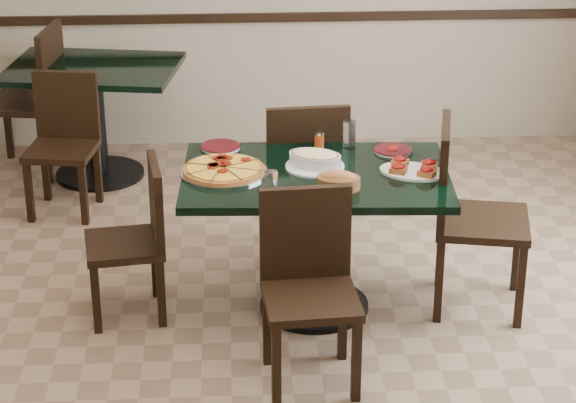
{
  "coord_description": "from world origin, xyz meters",
  "views": [
    {
      "loc": [
        -0.12,
        -4.71,
        2.83
      ],
      "look_at": [
        0.14,
        0.0,
        0.74
      ],
      "focal_mm": 70.0,
      "sensor_mm": 36.0,
      "label": 1
    }
  ],
  "objects": [
    {
      "name": "chair_right",
      "position": [
        1.04,
        0.33,
        0.55
      ],
      "size": [
        0.54,
        0.54,
        0.98
      ],
      "rotation": [
        0.0,
        0.0,
        1.37
      ],
      "color": "black",
      "rests_on": "floor"
    },
    {
      "name": "side_plate_far_r",
      "position": [
        0.71,
        0.58,
        0.76
      ],
      "size": [
        0.19,
        0.19,
        0.03
      ],
      "rotation": [
        0.0,
        0.0,
        -0.31
      ],
      "color": "silver",
      "rests_on": "main_table"
    },
    {
      "name": "water_glass_b",
      "position": [
        0.06,
        0.03,
        0.82
      ],
      "size": [
        0.06,
        0.06,
        0.13
      ],
      "primitive_type": "cylinder",
      "color": "white",
      "rests_on": "main_table"
    },
    {
      "name": "floor",
      "position": [
        0.0,
        0.0,
        0.0
      ],
      "size": [
        5.5,
        5.5,
        0.0
      ],
      "primitive_type": "plane",
      "color": "#81654A",
      "rests_on": "ground"
    },
    {
      "name": "back_table",
      "position": [
        -0.98,
        2.17,
        0.52
      ],
      "size": [
        1.17,
        0.93,
        0.75
      ],
      "rotation": [
        0.0,
        0.0,
        -0.16
      ],
      "color": "black",
      "rests_on": "floor"
    },
    {
      "name": "chair_near",
      "position": [
        0.22,
        -0.27,
        0.49
      ],
      "size": [
        0.44,
        0.44,
        0.89
      ],
      "rotation": [
        0.0,
        0.0,
        0.07
      ],
      "color": "black",
      "rests_on": "floor"
    },
    {
      "name": "napkin_setting",
      "position": [
        0.11,
        0.01,
        0.75
      ],
      "size": [
        0.19,
        0.19,
        0.01
      ],
      "rotation": [
        0.0,
        0.0,
        -0.22
      ],
      "color": "white",
      "rests_on": "main_table"
    },
    {
      "name": "pepperoni_pizza",
      "position": [
        -0.16,
        0.35,
        0.77
      ],
      "size": [
        0.43,
        0.43,
        0.04
      ],
      "rotation": [
        0.0,
        0.0,
        -0.32
      ],
      "color": "silver",
      "rests_on": "main_table"
    },
    {
      "name": "back_chair_left",
      "position": [
        -1.37,
        2.29,
        0.55
      ],
      "size": [
        0.52,
        0.52,
        0.97
      ],
      "rotation": [
        0.0,
        0.0,
        -1.73
      ],
      "color": "black",
      "rests_on": "floor"
    },
    {
      "name": "main_table",
      "position": [
        0.29,
        0.32,
        0.57
      ],
      "size": [
        1.33,
        0.89,
        0.75
      ],
      "rotation": [
        0.0,
        0.0,
        -0.05
      ],
      "color": "black",
      "rests_on": "floor"
    },
    {
      "name": "water_glass_a",
      "position": [
        0.49,
        0.65,
        0.82
      ],
      "size": [
        0.07,
        0.07,
        0.14
      ],
      "primitive_type": "cylinder",
      "color": "white",
      "rests_on": "main_table"
    },
    {
      "name": "bread_basket",
      "position": [
        0.38,
        0.12,
        0.79
      ],
      "size": [
        0.23,
        0.17,
        0.09
      ],
      "rotation": [
        0.0,
        0.0,
        -0.14
      ],
      "color": "brown",
      "rests_on": "main_table"
    },
    {
      "name": "bruschetta_platter",
      "position": [
        0.76,
        0.29,
        0.77
      ],
      "size": [
        0.39,
        0.34,
        0.05
      ],
      "rotation": [
        0.0,
        0.0,
        -0.4
      ],
      "color": "silver",
      "rests_on": "main_table"
    },
    {
      "name": "lasagna_casserole",
      "position": [
        0.29,
        0.39,
        0.8
      ],
      "size": [
        0.31,
        0.29,
        0.09
      ],
      "rotation": [
        0.0,
        0.0,
        -0.42
      ],
      "color": "silver",
      "rests_on": "main_table"
    },
    {
      "name": "side_plate_far_l",
      "position": [
        -0.17,
        0.68,
        0.76
      ],
      "size": [
        0.2,
        0.2,
        0.02
      ],
      "rotation": [
        0.0,
        0.0,
        0.01
      ],
      "color": "silver",
      "rests_on": "main_table"
    },
    {
      "name": "side_plate_near",
      "position": [
        0.14,
        -0.01,
        0.76
      ],
      "size": [
        0.19,
        0.19,
        0.02
      ],
      "rotation": [
        0.0,
        0.0,
        -0.14
      ],
      "color": "silver",
      "rests_on": "main_table"
    },
    {
      "name": "back_chair_near",
      "position": [
        -1.12,
        1.68,
        0.46
      ],
      "size": [
        0.45,
        0.45,
        0.84
      ],
      "rotation": [
        0.0,
        0.0,
        -0.16
      ],
      "color": "black",
      "rests_on": "floor"
    },
    {
      "name": "chair_left",
      "position": [
        -0.59,
        0.33,
        0.45
      ],
      "size": [
        0.43,
        0.43,
        0.81
      ],
      "rotation": [
        0.0,
        0.0,
        -1.42
      ],
      "color": "black",
      "rests_on": "floor"
    },
    {
      "name": "pepper_shaker",
      "position": [
        0.34,
        0.66,
        0.8
      ],
      "size": [
        0.05,
        0.05,
        0.09
      ],
      "color": "#B33F13",
      "rests_on": "main_table"
    },
    {
      "name": "room_shell",
      "position": [
        1.02,
        1.73,
        1.17
      ],
      "size": [
        5.5,
        5.5,
        5.5
      ],
      "color": "silver",
      "rests_on": "floor"
    },
    {
      "name": "chair_far",
      "position": [
        0.28,
        0.87,
        0.53
      ],
      "size": [
        0.47,
        0.47,
        0.94
      ],
      "rotation": [
        0.0,
        0.0,
        3.22
      ],
      "color": "black",
      "rests_on": "floor"
    }
  ]
}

